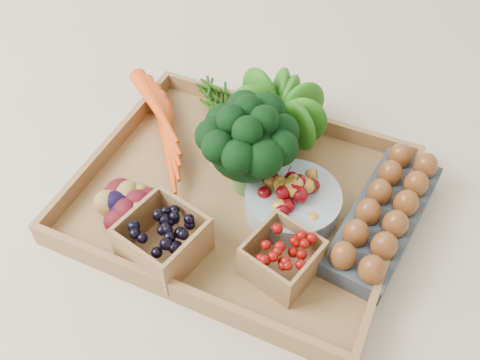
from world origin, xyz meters
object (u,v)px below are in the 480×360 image
at_px(broccoli, 247,160).
at_px(egg_carton, 383,219).
at_px(tray, 240,199).
at_px(cherry_bowl, 293,202).

height_order(broccoli, egg_carton, broccoli).
distance_m(tray, egg_carton, 0.25).
distance_m(broccoli, egg_carton, 0.25).
relative_size(broccoli, cherry_bowl, 1.04).
distance_m(cherry_bowl, egg_carton, 0.15).
bearing_deg(egg_carton, broccoli, -169.66).
xyz_separation_m(tray, cherry_bowl, (0.09, 0.01, 0.03)).
bearing_deg(tray, egg_carton, 9.90).
bearing_deg(egg_carton, tray, -163.19).
bearing_deg(cherry_bowl, egg_carton, 12.31).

